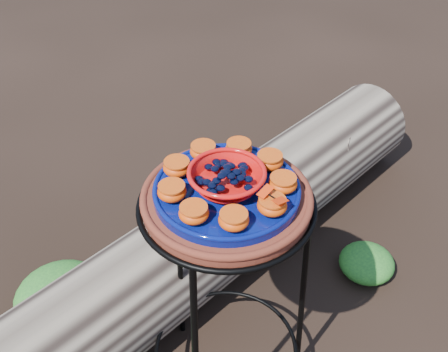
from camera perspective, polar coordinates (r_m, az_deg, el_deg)
plant_stand at (r=1.51m, az=0.23°, el=-12.84°), size 0.44×0.44×0.70m
terracotta_saucer at (r=1.24m, az=0.27°, el=-2.44°), size 0.37×0.37×0.03m
cobalt_plate at (r=1.22m, az=0.28°, el=-1.54°), size 0.32×0.32×0.02m
red_bowl at (r=1.20m, az=0.28°, el=-0.35°), size 0.16×0.16×0.04m
glass_gems at (r=1.18m, az=0.29°, el=0.89°), size 0.12×0.12×0.02m
orange_half_0 at (r=1.15m, az=4.90°, el=-3.00°), size 0.06×0.06×0.03m
orange_half_1 at (r=1.21m, az=6.00°, el=-0.76°), size 0.06×0.06×0.03m
orange_half_2 at (r=1.27m, az=4.66°, el=1.54°), size 0.06×0.06×0.03m
orange_half_3 at (r=1.30m, az=1.51°, el=2.78°), size 0.06×0.06×0.03m
orange_half_4 at (r=1.29m, az=-2.12°, el=2.53°), size 0.06×0.06×0.03m
orange_half_5 at (r=1.25m, az=-4.80°, el=0.89°), size 0.06×0.06×0.03m
orange_half_6 at (r=1.19m, az=-5.31°, el=-1.59°), size 0.06×0.06×0.03m
orange_half_7 at (r=1.13m, az=-3.08°, el=-3.79°), size 0.06×0.06×0.03m
orange_half_8 at (r=1.12m, az=1.00°, el=-4.47°), size 0.06×0.06×0.03m
butterfly at (r=1.14m, az=4.97°, el=-2.12°), size 0.08×0.05×0.01m
driftwood_log at (r=2.00m, az=1.17°, el=-4.30°), size 1.80×0.66×0.33m
foliage_right at (r=2.07m, az=14.31°, el=-8.47°), size 0.20×0.20×0.10m
foliage_back at (r=1.95m, az=-16.18°, el=-11.70°), size 0.31×0.31×0.15m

